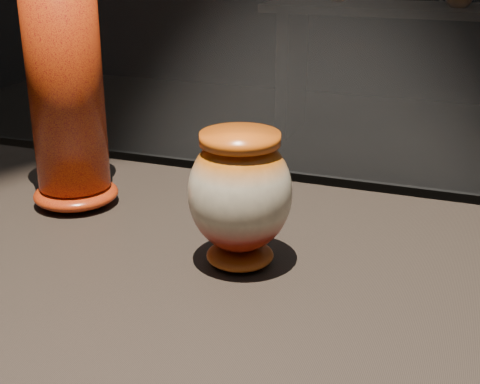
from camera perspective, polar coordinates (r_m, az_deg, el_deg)
The scene contains 3 objects.
main_vase at distance 0.90m, azimuth 0.00°, elevation -0.20°, with size 0.16×0.16×0.19m.
tall_vase at distance 1.11m, azimuth -14.71°, elevation 9.47°, with size 0.18×0.18×0.45m.
back_shelf at distance 4.51m, azimuth 15.17°, elevation 11.77°, with size 2.00×0.60×0.90m.
Camera 1 is at (0.12, -0.72, 1.33)m, focal length 50.00 mm.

